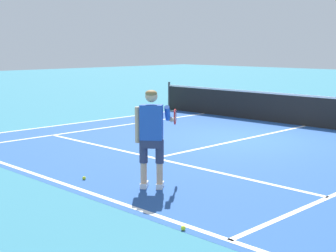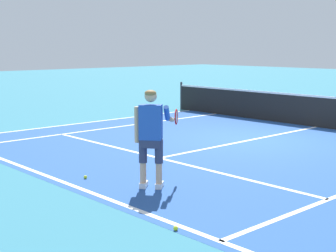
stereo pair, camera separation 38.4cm
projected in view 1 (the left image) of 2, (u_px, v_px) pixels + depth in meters
The scene contains 11 objects.
ground_plane at pixel (246, 139), 13.41m from camera, with size 80.00×80.00×0.00m, color teal.
court_inner_surface at pixel (211, 146), 12.40m from camera, with size 10.98×9.40×0.00m, color #234C93.
line_baseline at pixel (53, 180), 9.26m from camera, with size 10.98×0.10×0.01m, color white.
line_service at pixel (155, 158), 11.07m from camera, with size 8.23×0.10×0.01m, color white.
line_centre_service at pixel (243, 139), 13.31m from camera, with size 0.10×6.40×0.01m, color white.
line_singles_left at pixel (107, 127), 15.27m from camera, with size 0.10×9.00×0.01m, color white.
line_doubles_left at pixel (81, 123), 16.24m from camera, with size 0.10×9.00×0.01m, color white.
tennis_net at pixel (306, 110), 15.46m from camera, with size 11.96×0.08×1.07m.
tennis_player at pixel (152, 132), 8.62m from camera, with size 0.65×1.20×1.71m.
tennis_ball_near_feet at pixel (183, 228), 6.73m from camera, with size 0.07×0.07×0.07m, color #CCE02D.
tennis_ball_by_baseline at pixel (84, 178), 9.28m from camera, with size 0.07×0.07×0.07m, color #CCE02D.
Camera 1 is at (7.86, -10.79, 2.44)m, focal length 53.80 mm.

